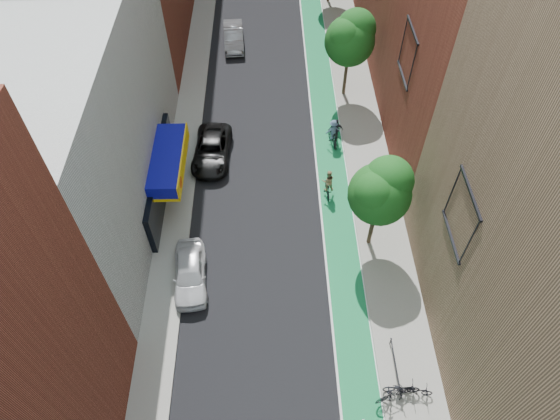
{
  "coord_description": "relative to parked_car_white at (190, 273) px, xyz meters",
  "views": [
    {
      "loc": [
        -0.03,
        -7.03,
        24.01
      ],
      "look_at": [
        0.43,
        11.41,
        1.5
      ],
      "focal_mm": 32.0,
      "sensor_mm": 36.0,
      "label": 1
    }
  ],
  "objects": [
    {
      "name": "cyclist_lane_near",
      "position": [
        8.09,
        6.22,
        0.09
      ],
      "size": [
        0.81,
        1.65,
        1.95
      ],
      "rotation": [
        0.0,
        0.0,
        3.2
      ],
      "color": "black",
      "rests_on": "ground"
    },
    {
      "name": "sidewalk_left",
      "position": [
        -1.4,
        18.29,
        -0.67
      ],
      "size": [
        2.0,
        68.0,
        0.15
      ],
      "primitive_type": "cube",
      "color": "gray",
      "rests_on": "ground"
    },
    {
      "name": "parked_bike_mid",
      "position": [
        10.0,
        -6.82,
        -0.06
      ],
      "size": [
        1.83,
        1.08,
        1.06
      ],
      "primitive_type": "imported",
      "rotation": [
        0.0,
        0.0,
        1.92
      ],
      "color": "black",
      "rests_on": "sidewalk_right"
    },
    {
      "name": "parked_car_black",
      "position": [
        0.6,
        9.68,
        -0.04
      ],
      "size": [
        2.61,
        5.19,
        1.41
      ],
      "primitive_type": "imported",
      "rotation": [
        0.0,
        0.0,
        -0.06
      ],
      "color": "black",
      "rests_on": "ground"
    },
    {
      "name": "cyclist_lane_far",
      "position": [
        8.85,
        10.93,
        0.09
      ],
      "size": [
        1.13,
        1.88,
        1.93
      ],
      "rotation": [
        0.0,
        0.0,
        3.38
      ],
      "color": "black",
      "rests_on": "ground"
    },
    {
      "name": "parked_bike_near",
      "position": [
        11.18,
        -6.63,
        -0.19
      ],
      "size": [
        1.59,
        0.75,
        0.8
      ],
      "primitive_type": "imported",
      "rotation": [
        0.0,
        0.0,
        1.43
      ],
      "color": "black",
      "rests_on": "sidewalk_right"
    },
    {
      "name": "tree_mid",
      "position": [
        10.25,
        16.31,
        4.15
      ],
      "size": [
        3.55,
        3.53,
        6.74
      ],
      "color": "#332619",
      "rests_on": "ground"
    },
    {
      "name": "sidewalk_right",
      "position": [
        11.1,
        18.29,
        -0.67
      ],
      "size": [
        3.0,
        68.0,
        0.15
      ],
      "primitive_type": "cube",
      "color": "gray",
      "rests_on": "ground"
    },
    {
      "name": "parked_car_silver",
      "position": [
        1.59,
        23.35,
        0.01
      ],
      "size": [
        1.9,
        4.68,
        1.51
      ],
      "primitive_type": "imported",
      "rotation": [
        0.0,
        0.0,
        0.07
      ],
      "color": "gray",
      "rests_on": "ground"
    },
    {
      "name": "bike_lane",
      "position": [
        8.6,
        18.29,
        -0.74
      ],
      "size": [
        2.0,
        68.0,
        0.01
      ],
      "primitive_type": "cube",
      "color": "#167E4F",
      "rests_on": "ground"
    },
    {
      "name": "parked_car_white",
      "position": [
        0.0,
        0.0,
        0.0
      ],
      "size": [
        2.16,
        4.5,
        1.48
      ],
      "primitive_type": "imported",
      "rotation": [
        0.0,
        0.0,
        0.1
      ],
      "color": "silver",
      "rests_on": "ground"
    },
    {
      "name": "cyclist_lane_mid",
      "position": [
        9.06,
        11.0,
        -0.02
      ],
      "size": [
        0.98,
        1.79,
        1.95
      ],
      "rotation": [
        0.0,
        0.0,
        3.0
      ],
      "color": "black",
      "rests_on": "ground"
    },
    {
      "name": "tree_near",
      "position": [
        10.25,
        2.31,
        3.91
      ],
      "size": [
        3.4,
        3.36,
        6.42
      ],
      "color": "#332619",
      "rests_on": "ground"
    },
    {
      "name": "parked_bike_far",
      "position": [
        10.49,
        -6.53,
        -0.13
      ],
      "size": [
        1.77,
        0.68,
        0.92
      ],
      "primitive_type": "imported",
      "rotation": [
        0.0,
        0.0,
        1.53
      ],
      "color": "black",
      "rests_on": "sidewalk_right"
    },
    {
      "name": "building_left_white",
      "position": [
        -6.4,
        6.29,
        5.26
      ],
      "size": [
        8.0,
        20.0,
        12.0
      ],
      "primitive_type": "cube",
      "color": "silver",
      "rests_on": "ground"
    }
  ]
}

